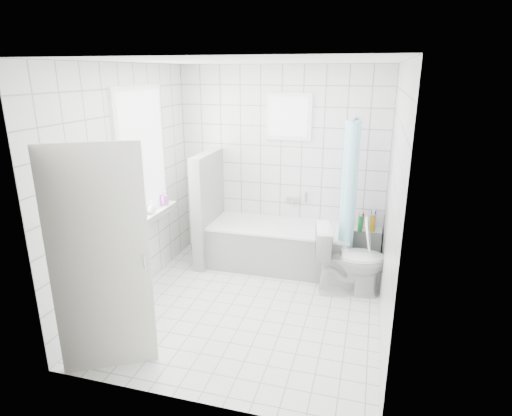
% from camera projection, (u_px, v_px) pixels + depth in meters
% --- Properties ---
extents(ground, '(3.00, 3.00, 0.00)m').
position_uv_depth(ground, '(250.00, 307.00, 4.77)').
color(ground, white).
rests_on(ground, ground).
extents(ceiling, '(3.00, 3.00, 0.00)m').
position_uv_depth(ceiling, '(249.00, 61.00, 3.98)').
color(ceiling, white).
rests_on(ceiling, ground).
extents(wall_back, '(2.80, 0.02, 2.60)m').
position_uv_depth(wall_back, '(281.00, 165.00, 5.75)').
color(wall_back, white).
rests_on(wall_back, ground).
extents(wall_front, '(2.80, 0.02, 2.60)m').
position_uv_depth(wall_front, '(189.00, 252.00, 3.00)').
color(wall_front, white).
rests_on(wall_front, ground).
extents(wall_left, '(0.02, 3.00, 2.60)m').
position_uv_depth(wall_left, '(128.00, 186.00, 4.73)').
color(wall_left, white).
rests_on(wall_left, ground).
extents(wall_right, '(0.02, 3.00, 2.60)m').
position_uv_depth(wall_right, '(392.00, 206.00, 4.02)').
color(wall_right, white).
rests_on(wall_right, ground).
extents(window_left, '(0.01, 0.90, 1.40)m').
position_uv_depth(window_left, '(143.00, 154.00, 4.91)').
color(window_left, white).
rests_on(window_left, wall_left).
extents(window_back, '(0.50, 0.01, 0.50)m').
position_uv_depth(window_back, '(288.00, 117.00, 5.49)').
color(window_back, white).
rests_on(window_back, wall_back).
extents(window_sill, '(0.18, 1.02, 0.08)m').
position_uv_depth(window_sill, '(152.00, 216.00, 5.12)').
color(window_sill, white).
rests_on(window_sill, wall_left).
extents(door, '(0.72, 0.43, 2.00)m').
position_uv_depth(door, '(101.00, 263.00, 3.52)').
color(door, silver).
rests_on(door, ground).
extents(bathtub, '(1.84, 0.77, 0.58)m').
position_uv_depth(bathtub, '(280.00, 246.00, 5.69)').
color(bathtub, white).
rests_on(bathtub, ground).
extents(partition_wall, '(0.15, 0.85, 1.50)m').
position_uv_depth(partition_wall, '(208.00, 208.00, 5.76)').
color(partition_wall, white).
rests_on(partition_wall, ground).
extents(tiled_ledge, '(0.40, 0.24, 0.55)m').
position_uv_depth(tiled_ledge, '(365.00, 248.00, 5.65)').
color(tiled_ledge, white).
rests_on(tiled_ledge, ground).
extents(toilet, '(0.88, 0.60, 0.83)m').
position_uv_depth(toilet, '(350.00, 260.00, 4.98)').
color(toilet, white).
rests_on(toilet, ground).
extents(curtain_rod, '(0.02, 0.80, 0.02)m').
position_uv_depth(curtain_rod, '(355.00, 118.00, 4.93)').
color(curtain_rod, silver).
rests_on(curtain_rod, wall_back).
extents(shower_curtain, '(0.14, 0.48, 1.78)m').
position_uv_depth(shower_curtain, '(349.00, 195.00, 5.09)').
color(shower_curtain, '#56DAFF').
rests_on(shower_curtain, curtain_rod).
extents(tub_faucet, '(0.18, 0.06, 0.06)m').
position_uv_depth(tub_faucet, '(293.00, 199.00, 5.80)').
color(tub_faucet, silver).
rests_on(tub_faucet, wall_back).
extents(sill_bottles, '(0.14, 0.78, 0.27)m').
position_uv_depth(sill_bottles, '(147.00, 207.00, 4.98)').
color(sill_bottles, '#C34B65').
rests_on(sill_bottles, window_sill).
extents(ledge_bottles, '(0.22, 0.18, 0.24)m').
position_uv_depth(ledge_bottles, '(367.00, 222.00, 5.50)').
color(ledge_bottles, '#2A1CE5').
rests_on(ledge_bottles, tiled_ledge).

